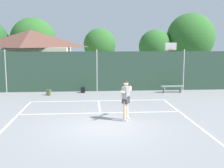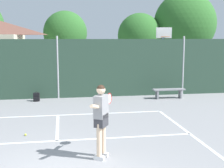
# 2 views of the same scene
# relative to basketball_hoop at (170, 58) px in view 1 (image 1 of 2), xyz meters

# --- Properties ---
(ground_plane) EXTENTS (120.00, 120.00, 0.00)m
(ground_plane) POSITION_rel_basketball_hoop_xyz_m (-5.92, -10.53, -2.31)
(ground_plane) COLOR gray
(court_markings) EXTENTS (8.30, 11.10, 0.01)m
(court_markings) POSITION_rel_basketball_hoop_xyz_m (-5.92, -9.89, -2.31)
(court_markings) COLOR white
(court_markings) RESTS_ON ground
(chainlink_fence) EXTENTS (26.09, 0.09, 3.06)m
(chainlink_fence) POSITION_rel_basketball_hoop_xyz_m (-5.92, -1.53, -0.85)
(chainlink_fence) COLOR #284233
(chainlink_fence) RESTS_ON ground
(basketball_hoop) EXTENTS (0.90, 0.67, 3.55)m
(basketball_hoop) POSITION_rel_basketball_hoop_xyz_m (0.00, 0.00, 0.00)
(basketball_hoop) COLOR #284CB2
(basketball_hoop) RESTS_ON ground
(clubhouse_building) EXTENTS (7.21, 5.85, 4.66)m
(clubhouse_building) POSITION_rel_basketball_hoop_xyz_m (-11.61, 3.45, 0.10)
(clubhouse_building) COLOR beige
(clubhouse_building) RESTS_ON ground
(treeline_backdrop) EXTENTS (25.32, 4.56, 6.64)m
(treeline_backdrop) POSITION_rel_basketball_hoop_xyz_m (-5.07, 7.27, 1.43)
(treeline_backdrop) COLOR brown
(treeline_backdrop) RESTS_ON ground
(tennis_player) EXTENTS (0.72, 1.30, 1.85)m
(tennis_player) POSITION_rel_basketball_hoop_xyz_m (-4.80, -9.53, -1.20)
(tennis_player) COLOR silver
(tennis_player) RESTS_ON ground
(tennis_ball) EXTENTS (0.07, 0.07, 0.07)m
(tennis_ball) POSITION_rel_basketball_hoop_xyz_m (-6.87, -7.41, -2.28)
(tennis_ball) COLOR #CCE033
(tennis_ball) RESTS_ON ground
(backpack_olive) EXTENTS (0.32, 0.31, 0.46)m
(backpack_olive) POSITION_rel_basketball_hoop_xyz_m (-9.25, -2.92, -2.12)
(backpack_olive) COLOR #566038
(backpack_olive) RESTS_ON ground
(backpack_black) EXTENTS (0.30, 0.27, 0.46)m
(backpack_black) POSITION_rel_basketball_hoop_xyz_m (-6.94, -2.15, -2.12)
(backpack_black) COLOR black
(backpack_black) RESTS_ON ground
(courtside_bench) EXTENTS (1.60, 0.36, 0.48)m
(courtside_bench) POSITION_rel_basketball_hoop_xyz_m (-0.53, -2.53, -1.95)
(courtside_bench) COLOR gray
(courtside_bench) RESTS_ON ground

